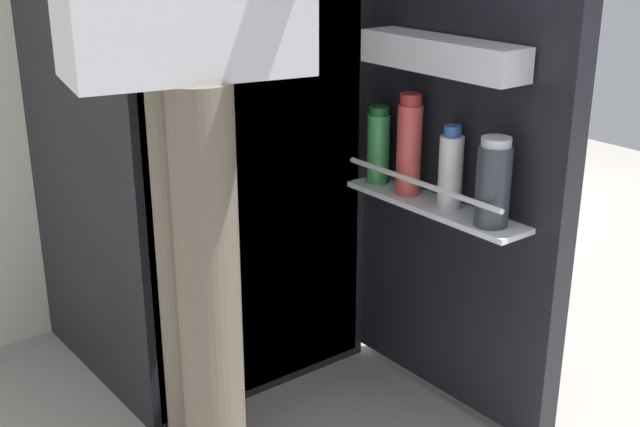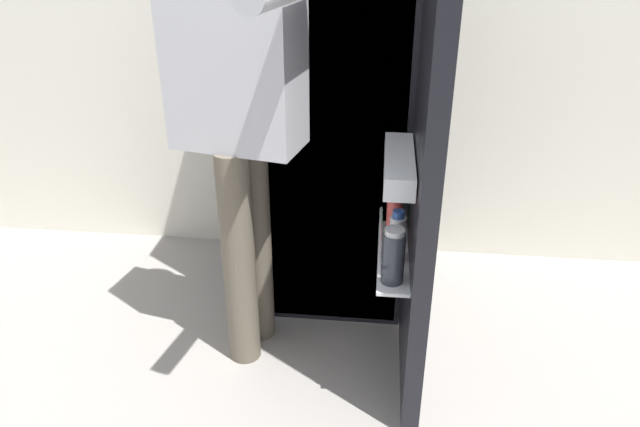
% 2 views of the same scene
% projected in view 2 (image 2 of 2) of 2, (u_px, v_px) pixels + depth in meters
% --- Properties ---
extents(ground_plane, '(5.42, 5.42, 0.00)m').
position_uv_depth(ground_plane, '(319.00, 359.00, 2.30)').
color(ground_plane, gray).
extents(refrigerator, '(0.68, 1.22, 1.78)m').
position_uv_depth(refrigerator, '(340.00, 98.00, 2.34)').
color(refrigerator, black).
rests_on(refrigerator, ground_plane).
extents(person, '(0.56, 0.79, 1.70)m').
position_uv_depth(person, '(240.00, 95.00, 1.92)').
color(person, '#665B4C').
rests_on(person, ground_plane).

